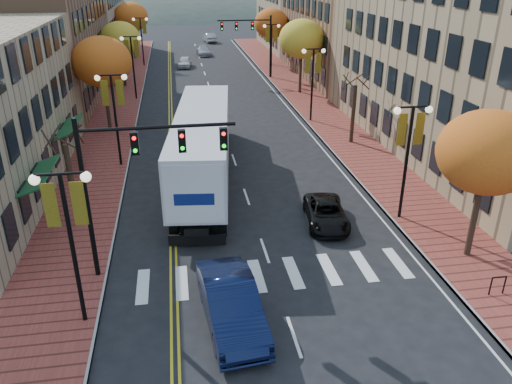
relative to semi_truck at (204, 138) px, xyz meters
name	(u,v)px	position (x,y,z in m)	size (l,w,h in m)	color
ground	(283,303)	(2.13, -13.15, -2.62)	(200.00, 200.00, 0.00)	black
sidewalk_left	(120,104)	(-6.87, 19.35, -2.55)	(4.00, 85.00, 0.15)	brown
sidewalk_right	(303,96)	(11.13, 19.35, -2.55)	(4.00, 85.00, 0.15)	brown
building_left_mid	(30,41)	(-14.87, 22.85, 2.88)	(12.00, 24.00, 11.00)	brown
building_left_far	(75,22)	(-14.87, 47.85, 2.13)	(12.00, 26.00, 9.50)	#9E8966
building_right_near	(504,40)	(20.63, 2.85, 4.88)	(15.00, 28.00, 15.00)	#997F5B
building_right_mid	(364,32)	(20.63, 28.85, 2.38)	(15.00, 24.00, 10.00)	brown
building_right_far	(314,11)	(20.63, 50.85, 2.88)	(15.00, 20.00, 11.00)	#9E8966
tree_left_a	(72,185)	(-6.87, -5.15, -0.37)	(0.28, 0.28, 4.20)	#382619
tree_left_b	(102,62)	(-6.87, 10.85, 2.82)	(4.48, 4.48, 7.21)	#382619
tree_left_c	(120,39)	(-6.87, 26.85, 2.43)	(4.16, 4.16, 6.69)	#382619
tree_left_d	(131,17)	(-6.87, 44.85, 2.98)	(4.61, 4.61, 7.42)	#382619
tree_right_a	(487,153)	(11.13, -11.15, 2.43)	(4.16, 4.16, 6.69)	#382619
tree_right_b	(353,114)	(11.13, 4.85, -0.37)	(0.28, 0.28, 4.20)	#382619
tree_right_c	(302,39)	(11.13, 20.85, 2.82)	(4.48, 4.48, 7.21)	#382619
tree_right_d	(271,23)	(11.13, 36.85, 2.66)	(4.35, 4.35, 7.00)	#382619
lamp_left_a	(68,221)	(-5.37, -13.15, 1.67)	(1.96, 0.36, 6.05)	black
lamp_left_b	(114,102)	(-5.37, 2.85, 1.67)	(1.96, 0.36, 6.05)	black
lamp_left_c	(132,55)	(-5.37, 20.85, 1.67)	(1.96, 0.36, 6.05)	black
lamp_left_d	(141,32)	(-5.37, 38.85, 1.67)	(1.96, 0.36, 6.05)	black
lamp_right_a	(409,141)	(9.63, -7.15, 1.67)	(1.96, 0.36, 6.05)	black
lamp_right_b	(313,71)	(9.63, 10.85, 1.67)	(1.96, 0.36, 6.05)	black
lamp_right_c	(271,40)	(9.63, 28.85, 1.67)	(1.96, 0.36, 6.05)	black
traffic_mast_near	(133,167)	(-3.35, -10.15, 2.30)	(6.10, 0.35, 7.00)	black
traffic_mast_far	(254,35)	(7.61, 28.85, 2.30)	(6.10, 0.34, 7.00)	black
semi_truck	(204,138)	(0.00, 0.00, 0.00)	(4.88, 18.17, 4.49)	black
navy_sedan	(231,304)	(0.01, -14.05, -1.75)	(1.85, 5.31, 1.75)	black
black_suv	(326,213)	(5.69, -7.01, -2.03)	(1.96, 4.26, 1.18)	black
car_far_white	(185,62)	(-0.12, 37.40, -1.97)	(1.54, 3.82, 1.30)	silver
car_far_silver	(203,51)	(2.86, 46.33, -1.97)	(1.83, 4.49, 1.30)	#9FA0A7
car_far_oncoming	(210,38)	(4.78, 59.67, -1.89)	(1.56, 4.47, 1.47)	#A6A6AE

